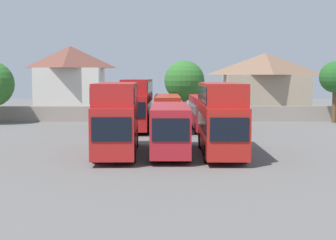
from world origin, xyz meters
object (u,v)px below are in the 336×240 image
object	(u,v)px
bus_2	(170,126)
tree_left_of_lot	(184,81)
house_terrace_centre	(265,84)
tree_behind_wall	(335,78)
bus_1	(117,114)
house_terrace_left	(70,80)
bus_6	(205,111)
bus_3	(221,115)
bus_4	(138,102)
bus_5	(167,110)

from	to	relation	value
bus_2	tree_left_of_lot	world-z (taller)	tree_left_of_lot
house_terrace_centre	tree_behind_wall	world-z (taller)	house_terrace_centre
house_terrace_centre	bus_1	bearing A→B (deg)	-116.29
house_terrace_left	house_terrace_centre	xyz separation A→B (m)	(26.46, -0.75, -0.49)
bus_1	bus_6	xyz separation A→B (m)	(7.34, 15.52, -0.82)
bus_3	bus_4	world-z (taller)	bus_4
bus_4	tree_behind_wall	size ratio (longest dim) A/B	1.55
bus_3	tree_behind_wall	distance (m)	28.82
house_terrace_left	tree_left_of_lot	xyz separation A→B (m)	(15.19, -7.32, -0.05)
bus_4	house_terrace_left	size ratio (longest dim) A/B	1.16
bus_6	bus_1	bearing A→B (deg)	-25.79
bus_2	bus_3	size ratio (longest dim) A/B	0.99
bus_2	bus_3	distance (m)	3.52
house_terrace_left	tree_behind_wall	bearing A→B (deg)	-20.15
bus_1	house_terrace_left	size ratio (longest dim) A/B	1.16
tree_behind_wall	bus_6	bearing A→B (deg)	-152.53
bus_1	tree_behind_wall	size ratio (longest dim) A/B	1.55
bus_1	tree_behind_wall	world-z (taller)	tree_behind_wall
bus_1	bus_4	xyz separation A→B (m)	(0.68, 15.73, 0.08)
bus_1	bus_3	xyz separation A→B (m)	(7.01, -0.33, -0.01)
house_terrace_left	house_terrace_centre	bearing A→B (deg)	-1.62
bus_1	bus_5	world-z (taller)	bus_1
bus_3	bus_5	bearing A→B (deg)	-166.64
bus_2	house_terrace_left	size ratio (longest dim) A/B	1.10
bus_2	tree_left_of_lot	size ratio (longest dim) A/B	1.43
tree_left_of_lot	tree_behind_wall	distance (m)	17.60
bus_5	house_terrace_left	distance (m)	23.74
bus_5	bus_3	bearing A→B (deg)	12.34
bus_1	tree_left_of_lot	xyz separation A→B (m)	(5.86, 28.10, 2.02)
bus_1	house_terrace_left	bearing A→B (deg)	-166.55
bus_3	bus_6	distance (m)	15.88
bus_1	tree_left_of_lot	bearing A→B (deg)	166.90
bus_1	bus_2	size ratio (longest dim) A/B	1.05
bus_5	tree_left_of_lot	bearing A→B (deg)	169.88
bus_6	house_terrace_centre	bearing A→B (deg)	152.42
bus_1	bus_5	distance (m)	16.12
bus_1	bus_5	size ratio (longest dim) A/B	1.01
house_terrace_left	tree_left_of_lot	distance (m)	16.86
bus_2	bus_5	world-z (taller)	bus_5
bus_1	bus_5	bearing A→B (deg)	165.82
bus_3	bus_5	size ratio (longest dim) A/B	0.97
bus_6	bus_2	bearing A→B (deg)	-14.03
bus_5	house_terrace_centre	distance (m)	23.43
tree_left_of_lot	house_terrace_centre	bearing A→B (deg)	30.24
bus_5	tree_behind_wall	size ratio (longest dim) A/B	1.54
bus_3	house_terrace_centre	size ratio (longest dim) A/B	0.92
bus_1	bus_6	size ratio (longest dim) A/B	0.92
bus_4	bus_5	distance (m)	3.03
bus_4	house_terrace_centre	size ratio (longest dim) A/B	0.95
bus_4	tree_behind_wall	distance (m)	23.67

